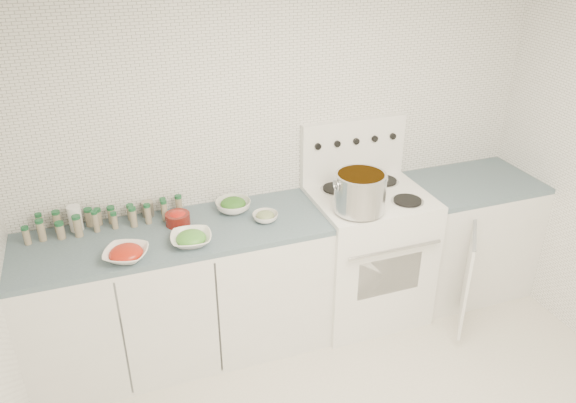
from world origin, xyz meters
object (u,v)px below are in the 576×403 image
object	(u,v)px
stock_pot	(360,191)
bowl_snowpea	(191,238)
bowl_tomato	(126,254)
stove	(366,250)

from	to	relation	value
stock_pot	bowl_snowpea	bearing A→B (deg)	178.44
stock_pot	bowl_tomato	world-z (taller)	stock_pot
stove	bowl_snowpea	world-z (taller)	stove
bowl_snowpea	stock_pot	bearing A→B (deg)	-1.56
stock_pot	bowl_tomato	bearing A→B (deg)	-179.64
stock_pot	bowl_snowpea	xyz separation A→B (m)	(-1.05, 0.03, -0.14)
bowl_tomato	stock_pot	bearing A→B (deg)	0.36
bowl_snowpea	stove	bearing A→B (deg)	7.30
stove	bowl_tomato	distance (m)	1.66
stove	bowl_snowpea	distance (m)	1.31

